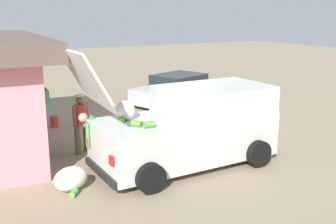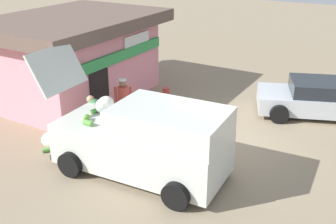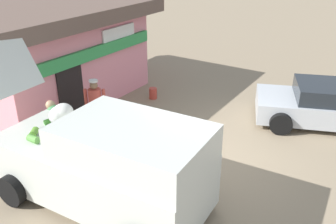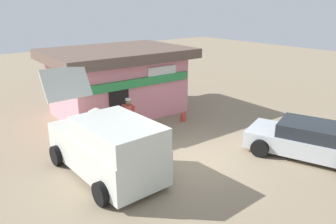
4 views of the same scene
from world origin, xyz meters
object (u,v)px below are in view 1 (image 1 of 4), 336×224
object	(u,v)px
paint_bucket	(54,121)
vendor_standing	(81,120)
customer_bending	(98,134)
parked_sedan	(179,89)
unloaded_banana_pile	(70,179)
delivery_van	(191,127)

from	to	relation	value
paint_bucket	vendor_standing	bearing A→B (deg)	-179.09
customer_bending	paint_bucket	size ratio (longest dim) A/B	3.80
vendor_standing	customer_bending	world-z (taller)	vendor_standing
parked_sedan	customer_bending	world-z (taller)	customer_bending
parked_sedan	unloaded_banana_pile	xyz separation A→B (m)	(-6.08, 6.24, -0.34)
customer_bending	paint_bucket	bearing A→B (deg)	0.81
unloaded_banana_pile	delivery_van	bearing A→B (deg)	-88.96
paint_bucket	customer_bending	bearing A→B (deg)	-179.19
vendor_standing	customer_bending	distance (m)	1.32
unloaded_banana_pile	parked_sedan	bearing A→B (deg)	-45.77
delivery_van	unloaded_banana_pile	size ratio (longest dim) A/B	5.29
vendor_standing	unloaded_banana_pile	xyz separation A→B (m)	(-2.17, 0.93, -0.67)
vendor_standing	paint_bucket	world-z (taller)	vendor_standing
delivery_van	customer_bending	bearing A→B (deg)	69.22
delivery_van	parked_sedan	xyz separation A→B (m)	(6.02, -3.20, -0.38)
delivery_van	parked_sedan	world-z (taller)	delivery_van
delivery_van	parked_sedan	size ratio (longest dim) A/B	1.13
parked_sedan	unloaded_banana_pile	bearing A→B (deg)	134.23
delivery_van	vendor_standing	size ratio (longest dim) A/B	3.14
delivery_van	unloaded_banana_pile	world-z (taller)	delivery_van
parked_sedan	paint_bucket	world-z (taller)	parked_sedan
delivery_van	parked_sedan	distance (m)	6.83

